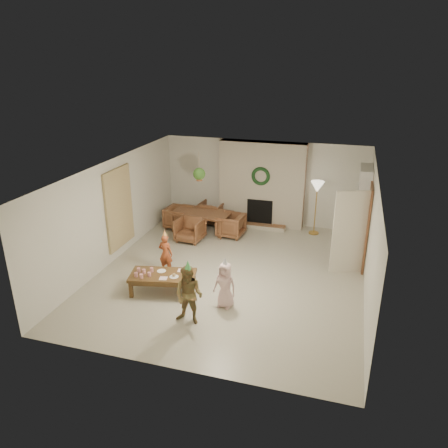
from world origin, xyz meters
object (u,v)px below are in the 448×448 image
at_px(dining_chair_near, 190,230).
at_px(child_plaid, 189,295).
at_px(dining_table, 201,222).
at_px(dining_chair_far, 211,213).
at_px(dining_chair_right, 231,225).
at_px(dining_chair_left, 179,217).
at_px(coffee_table_top, 163,275).
at_px(child_red, 166,254).
at_px(child_pink, 225,285).

bearing_deg(dining_chair_near, child_plaid, -64.01).
height_order(dining_table, dining_chair_far, dining_chair_far).
bearing_deg(dining_chair_right, dining_chair_far, -128.66).
relative_size(dining_table, dining_chair_far, 2.34).
distance_m(dining_chair_left, dining_chair_right, 1.65).
distance_m(dining_chair_far, coffee_table_top, 4.23).
bearing_deg(dining_table, dining_chair_far, 90.00).
distance_m(child_red, child_plaid, 2.18).
height_order(dining_chair_left, child_pink, child_pink).
bearing_deg(child_pink, dining_chair_left, 134.17).
bearing_deg(dining_table, dining_chair_left, -180.00).
bearing_deg(dining_chair_left, dining_chair_far, -45.00).
height_order(child_red, child_pink, child_pink).
relative_size(dining_chair_near, dining_chair_right, 1.00).
distance_m(dining_table, dining_chair_near, 0.73).
relative_size(dining_chair_far, coffee_table_top, 0.51).
bearing_deg(child_plaid, dining_chair_near, 115.45).
distance_m(dining_chair_left, child_red, 2.81).
height_order(dining_chair_far, dining_chair_left, same).
xyz_separation_m(dining_chair_far, child_plaid, (1.24, -5.12, 0.26)).
distance_m(dining_chair_right, child_pink, 3.69).
relative_size(dining_chair_left, dining_chair_right, 1.00).
distance_m(dining_table, dining_chair_right, 0.92).
bearing_deg(dining_chair_right, child_red, -13.40).
height_order(dining_chair_near, dining_chair_left, same).
relative_size(dining_chair_far, dining_chair_right, 1.00).
height_order(dining_table, dining_chair_left, dining_chair_left).
distance_m(dining_chair_right, child_plaid, 4.34).
xyz_separation_m(dining_chair_far, dining_chair_right, (0.84, -0.82, 0.00)).
height_order(dining_table, child_red, child_red).
xyz_separation_m(dining_chair_near, coffee_table_top, (0.43, -2.75, 0.07)).
relative_size(dining_chair_far, dining_chair_left, 1.00).
relative_size(dining_table, dining_chair_left, 2.34).
relative_size(child_red, child_plaid, 0.81).
distance_m(dining_table, coffee_table_top, 3.50).
height_order(dining_chair_near, child_plaid, child_plaid).
bearing_deg(dining_chair_near, dining_table, 90.00).
distance_m(dining_chair_far, dining_chair_right, 1.17).
bearing_deg(dining_chair_near, dining_chair_far, 90.00).
bearing_deg(dining_chair_far, child_pink, 116.91).
bearing_deg(child_plaid, dining_chair_left, 119.39).
distance_m(dining_chair_right, coffee_table_top, 3.44).
bearing_deg(child_pink, child_plaid, -113.82).
bearing_deg(child_red, dining_table, -85.31).
distance_m(coffee_table_top, child_plaid, 1.33).
distance_m(dining_chair_left, coffee_table_top, 3.72).
bearing_deg(dining_table, dining_chair_near, -90.00).
xyz_separation_m(dining_chair_far, dining_chair_left, (-0.80, -0.66, 0.00)).
bearing_deg(dining_chair_far, dining_chair_left, 45.00).
xyz_separation_m(dining_chair_right, child_red, (-0.86, -2.54, 0.15)).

